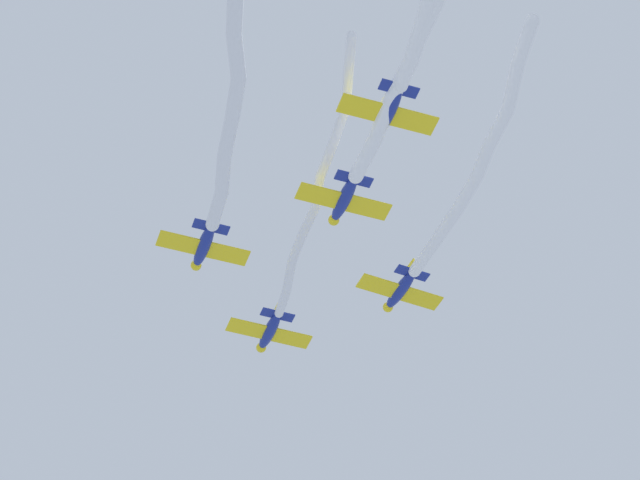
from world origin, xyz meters
The scene contains 9 objects.
airplane_lead centered at (5.33, -1.77, 57.85)m, with size 5.95×4.53×1.47m.
smoke_trail_lead centered at (3.34, 10.71, 59.19)m, with size 3.40×21.69×3.32m.
airplane_left_wing centered at (10.06, 6.50, 57.45)m, with size 5.95×4.52×1.47m.
smoke_trail_left_wing centered at (9.70, 23.53, 55.98)m, with size 4.93×30.52×4.31m.
airplane_right_wing centered at (-2.94, 2.97, 58.15)m, with size 5.93×4.55×1.47m.
smoke_trail_right_wing centered at (-5.76, 14.72, 58.27)m, with size 4.18×20.47×1.67m.
airplane_slot centered at (1.79, 11.23, 57.65)m, with size 5.95×4.52×1.47m.
smoke_trail_slot centered at (-0.68, 22.49, 58.72)m, with size 4.89×19.33×3.44m.
airplane_trail centered at (0.02, 17.74, 58.25)m, with size 5.95×4.51×1.47m.
Camera 1 is at (8.45, 60.84, 5.15)m, focal length 67.52 mm.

